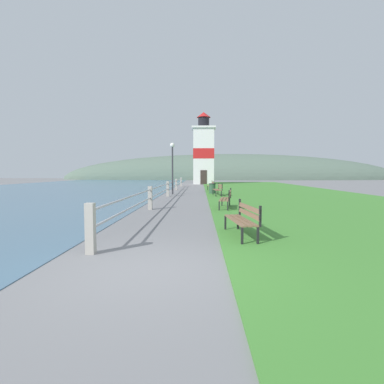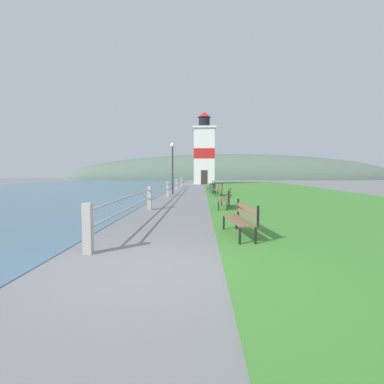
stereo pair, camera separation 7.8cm
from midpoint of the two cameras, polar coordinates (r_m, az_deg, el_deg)
name	(u,v)px [view 1 (the left image)]	position (r m, az deg, el deg)	size (l,w,h in m)	color
ground_plane	(146,270)	(5.46, -9.26, -14.47)	(160.00, 160.00, 0.00)	slate
grass_verge	(284,194)	(24.15, 17.01, -0.35)	(12.00, 54.38, 0.06)	#428433
water_strip	(12,194)	(27.65, -31.12, -0.28)	(24.00, 87.01, 0.01)	#476B84
seawall_railing	(168,187)	(21.15, -4.75, 0.88)	(0.18, 30.00, 1.07)	#A8A399
park_bench_near	(243,217)	(7.86, 9.47, -4.79)	(0.71, 1.88, 0.94)	brown
park_bench_midway	(227,198)	(13.82, 6.47, -1.07)	(0.73, 1.93, 0.94)	brown
park_bench_far	(218,189)	(21.23, 4.92, 0.63)	(0.60, 1.88, 0.94)	brown
park_bench_by_lighthouse	(211,185)	(27.16, 3.63, 1.32)	(0.57, 1.72, 0.94)	brown
lighthouse	(204,153)	(43.31, 2.16, 7.50)	(3.34, 3.34, 10.25)	white
trash_bin	(212,189)	(23.23, 3.78, 0.62)	(0.54, 0.54, 0.84)	#2D5138
lamp_post	(172,159)	(23.19, -3.85, 6.33)	(0.36, 0.36, 3.96)	#333338
distant_hillside	(230,179)	(71.71, 7.16, 2.40)	(80.00, 16.00, 12.00)	#566B5B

